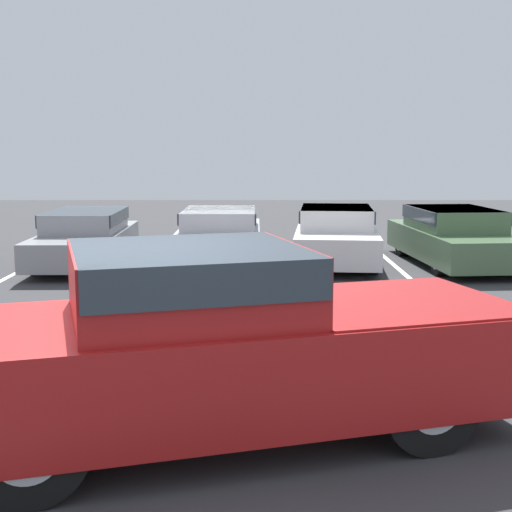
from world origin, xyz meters
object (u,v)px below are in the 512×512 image
at_px(parked_sedan_d, 452,235).
at_px(pickup_truck, 219,343).
at_px(parked_sedan_b, 218,235).
at_px(parked_sedan_c, 334,234).
at_px(parked_sedan_a, 84,236).

bearing_deg(parked_sedan_d, pickup_truck, -30.73).
distance_m(parked_sedan_b, parked_sedan_c, 2.66).
bearing_deg(parked_sedan_c, parked_sedan_d, 92.10).
height_order(pickup_truck, parked_sedan_c, pickup_truck).
bearing_deg(pickup_truck, parked_sedan_c, 61.39).
relative_size(pickup_truck, parked_sedan_a, 1.25).
relative_size(parked_sedan_a, parked_sedan_b, 1.05).
xyz_separation_m(parked_sedan_a, parked_sedan_c, (5.69, 0.14, 0.03)).
bearing_deg(parked_sedan_d, parked_sedan_a, -94.65).
height_order(pickup_truck, parked_sedan_a, pickup_truck).
relative_size(parked_sedan_a, parked_sedan_c, 1.03).
distance_m(pickup_truck, parked_sedan_d, 10.87).
distance_m(pickup_truck, parked_sedan_a, 10.40).
height_order(parked_sedan_b, parked_sedan_d, parked_sedan_d).
xyz_separation_m(pickup_truck, parked_sedan_d, (4.80, 9.76, -0.21)).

